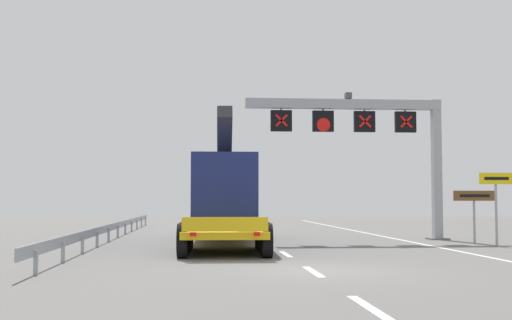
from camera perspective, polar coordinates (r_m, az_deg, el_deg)
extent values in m
plane|color=slate|center=(17.77, 5.24, -9.37)|extent=(112.00, 112.00, 0.00)
cube|color=silver|center=(11.91, 9.56, -12.25)|extent=(0.20, 2.60, 0.01)
cube|color=silver|center=(17.41, 4.92, -9.48)|extent=(0.20, 2.60, 0.01)
cube|color=silver|center=(22.99, 2.54, -8.02)|extent=(0.20, 2.60, 0.01)
cube|color=silver|center=(28.60, 1.11, -7.12)|extent=(0.20, 2.60, 0.01)
cube|color=silver|center=(34.23, 0.14, -6.52)|extent=(0.20, 2.60, 0.01)
cube|color=silver|center=(39.87, -0.55, -6.09)|extent=(0.20, 2.60, 0.01)
cube|color=silver|center=(45.51, -1.06, -5.76)|extent=(0.20, 2.60, 0.01)
cube|color=silver|center=(51.16, -1.47, -5.51)|extent=(0.20, 2.60, 0.01)
cube|color=silver|center=(30.89, 12.81, -6.77)|extent=(0.20, 63.00, 0.01)
cube|color=#9EA0A5|center=(32.63, 15.14, -0.78)|extent=(0.40, 0.40, 6.58)
cube|color=slate|center=(32.65, 15.23, -6.49)|extent=(0.90, 0.90, 0.08)
cube|color=#9EA0A5|center=(31.70, 7.48, 4.73)|extent=(9.25, 0.44, 0.44)
cube|color=#4C4C51|center=(31.80, 7.86, 5.44)|extent=(0.28, 0.40, 0.28)
cube|color=black|center=(32.34, 12.62, 3.18)|extent=(0.98, 0.24, 0.98)
cube|color=#9EA0A5|center=(32.41, 12.60, 4.12)|extent=(0.08, 0.08, 0.16)
cube|color=red|center=(32.22, 12.68, 3.20)|extent=(0.60, 0.02, 0.60)
cube|color=red|center=(32.22, 12.68, 3.20)|extent=(0.60, 0.02, 0.60)
cube|color=black|center=(31.81, 9.23, 3.25)|extent=(0.98, 0.24, 0.98)
cube|color=#9EA0A5|center=(31.88, 9.22, 4.21)|extent=(0.08, 0.08, 0.16)
cube|color=red|center=(31.69, 9.28, 3.27)|extent=(0.60, 0.02, 0.60)
cube|color=red|center=(31.69, 9.28, 3.27)|extent=(0.60, 0.02, 0.60)
cube|color=black|center=(31.40, 5.73, 3.31)|extent=(0.98, 0.24, 0.98)
cube|color=#9EA0A5|center=(31.47, 5.73, 4.28)|extent=(0.08, 0.08, 0.16)
cone|color=red|center=(31.25, 5.78, 3.01)|extent=(0.63, 0.02, 0.63)
cube|color=black|center=(31.10, 2.16, 3.36)|extent=(0.98, 0.24, 0.98)
cube|color=#9EA0A5|center=(31.17, 2.16, 4.34)|extent=(0.08, 0.08, 0.16)
cube|color=red|center=(30.98, 2.19, 3.38)|extent=(0.60, 0.02, 0.60)
cube|color=red|center=(30.98, 2.19, 3.38)|extent=(0.60, 0.02, 0.60)
cube|color=yellow|center=(25.95, -2.73, -5.90)|extent=(3.10, 10.48, 0.24)
cube|color=yellow|center=(20.66, -2.65, -5.49)|extent=(2.66, 0.16, 0.44)
cylinder|color=black|center=(21.50, -6.29, -6.87)|extent=(0.35, 1.11, 1.10)
cylinder|color=black|center=(21.52, 0.96, -6.88)|extent=(0.35, 1.11, 1.10)
cylinder|color=black|center=(22.55, -6.14, -6.71)|extent=(0.35, 1.11, 1.10)
cylinder|color=black|center=(22.56, 0.77, -6.72)|extent=(0.35, 1.11, 1.10)
cylinder|color=black|center=(23.60, -6.00, -6.56)|extent=(0.35, 1.11, 1.10)
cylinder|color=black|center=(23.61, 0.60, -6.58)|extent=(0.35, 1.11, 1.10)
cylinder|color=black|center=(24.64, -5.87, -6.43)|extent=(0.35, 1.11, 1.10)
cylinder|color=black|center=(24.66, 0.45, -6.45)|extent=(0.35, 1.11, 1.10)
cylinder|color=black|center=(25.69, -5.75, -6.31)|extent=(0.35, 1.11, 1.10)
cylinder|color=black|center=(25.70, 0.31, -6.32)|extent=(0.35, 1.11, 1.10)
cube|color=#1E38AD|center=(33.03, -2.78, -3.00)|extent=(2.67, 3.27, 3.10)
cube|color=black|center=(33.04, -2.78, -1.79)|extent=(2.70, 3.30, 0.60)
cylinder|color=black|center=(33.95, -4.98, -5.61)|extent=(0.37, 1.11, 1.10)
cylinder|color=black|center=(33.96, -0.61, -5.63)|extent=(0.37, 1.11, 1.10)
cylinder|color=black|center=(31.96, -5.10, -5.75)|extent=(0.37, 1.11, 1.10)
cylinder|color=black|center=(31.97, -0.46, -5.76)|extent=(0.37, 1.11, 1.10)
cube|color=navy|center=(26.33, -2.72, -2.66)|extent=(2.55, 5.79, 2.70)
cube|color=#2D2D33|center=(25.58, -2.70, 1.74)|extent=(0.65, 2.96, 2.29)
cube|color=red|center=(20.65, -5.39, -6.32)|extent=(0.20, 0.07, 0.12)
cube|color=red|center=(20.66, 0.08, -6.33)|extent=(0.20, 0.07, 0.12)
cylinder|color=#9EA0A5|center=(28.26, 19.79, -4.01)|extent=(0.10, 0.10, 2.93)
cube|color=yellow|center=(28.21, 19.79, -1.49)|extent=(1.39, 0.06, 0.45)
cube|color=black|center=(28.18, 19.82, -1.49)|extent=(1.00, 0.01, 0.12)
cylinder|color=#9EA0A5|center=(30.08, 18.11, -4.64)|extent=(0.10, 0.10, 2.25)
cube|color=brown|center=(30.02, 18.12, -2.91)|extent=(1.83, 0.06, 0.43)
cube|color=black|center=(29.99, 18.14, -2.91)|extent=(1.32, 0.01, 0.12)
cube|color=#999EA3|center=(33.68, -11.79, -5.49)|extent=(0.04, 35.97, 0.32)
cube|color=#999EA3|center=(17.60, -18.26, -8.29)|extent=(0.10, 0.10, 0.60)
cube|color=#999EA3|center=(20.78, -16.13, -7.56)|extent=(0.10, 0.10, 0.60)
cube|color=#999EA3|center=(23.99, -14.57, -7.02)|extent=(0.10, 0.10, 0.60)
cube|color=#999EA3|center=(27.21, -13.39, -6.60)|extent=(0.10, 0.10, 0.60)
cube|color=#999EA3|center=(30.44, -12.45, -6.27)|extent=(0.10, 0.10, 0.60)
cube|color=#999EA3|center=(33.68, -11.70, -6.00)|extent=(0.10, 0.10, 0.60)
cube|color=#999EA3|center=(36.93, -11.08, -5.78)|extent=(0.10, 0.10, 0.60)
cube|color=#999EA3|center=(40.18, -10.56, -5.59)|extent=(0.10, 0.10, 0.60)
cube|color=#999EA3|center=(43.43, -10.12, -5.43)|extent=(0.10, 0.10, 0.60)
cube|color=#999EA3|center=(46.69, -9.74, -5.29)|extent=(0.10, 0.10, 0.60)
cube|color=#999EA3|center=(49.94, -9.41, -5.17)|extent=(0.10, 0.10, 0.60)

